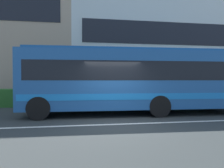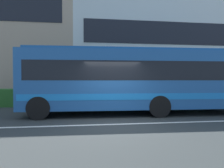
# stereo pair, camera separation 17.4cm
# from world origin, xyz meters

# --- Properties ---
(ground_plane) EXTENTS (160.00, 160.00, 0.00)m
(ground_plane) POSITION_xyz_m (0.00, 0.00, 0.00)
(ground_plane) COLOR #303534
(lane_centre_line) EXTENTS (60.00, 0.16, 0.01)m
(lane_centre_line) POSITION_xyz_m (0.00, 0.00, 0.00)
(lane_centre_line) COLOR silver
(lane_centre_line) RESTS_ON ground_plane
(hedge_row_far) EXTENTS (19.65, 1.10, 1.12)m
(hedge_row_far) POSITION_xyz_m (-2.41, 5.78, 0.56)
(hedge_row_far) COLOR #2E6827
(hedge_row_far) RESTS_ON ground_plane
(apartment_block_right) EXTENTS (22.54, 9.35, 10.33)m
(apartment_block_right) POSITION_xyz_m (8.92, 13.98, 5.17)
(apartment_block_right) COLOR silver
(apartment_block_right) RESTS_ON ground_plane
(transit_bus) EXTENTS (11.36, 2.90, 3.20)m
(transit_bus) POSITION_xyz_m (1.50, 2.24, 1.77)
(transit_bus) COLOR #1E4F8C
(transit_bus) RESTS_ON ground_plane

